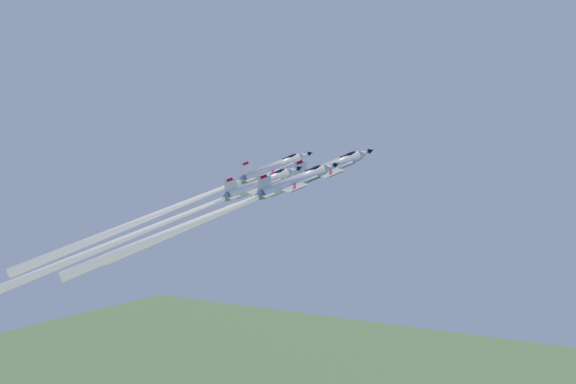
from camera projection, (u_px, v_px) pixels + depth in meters
The scene contains 4 objects.
jet_lead at pixel (255, 198), 109.45m from camera, with size 24.70×31.12×33.09m.
jet_left at pixel (179, 205), 109.28m from camera, with size 25.70×32.84×38.71m.
jet_right at pixel (216, 213), 97.99m from camera, with size 22.30×28.13×30.17m.
jet_slot at pixel (136, 234), 101.98m from camera, with size 28.92×37.23×46.19m.
Camera 1 is at (56.37, -95.34, 99.00)m, focal length 40.00 mm.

